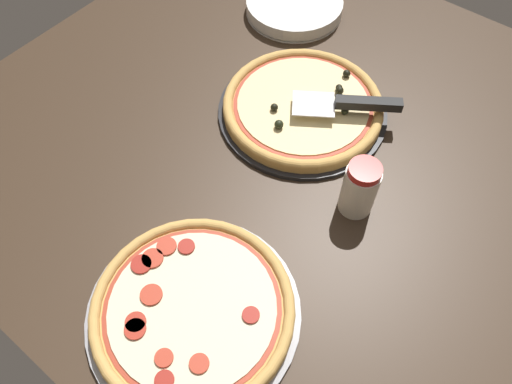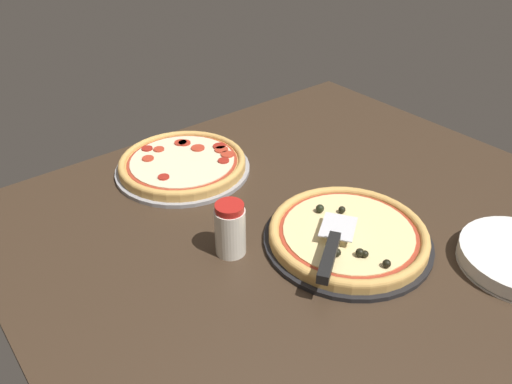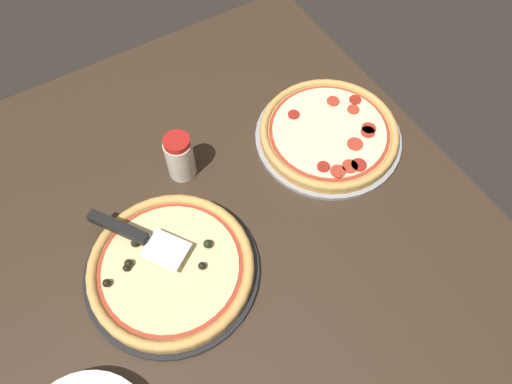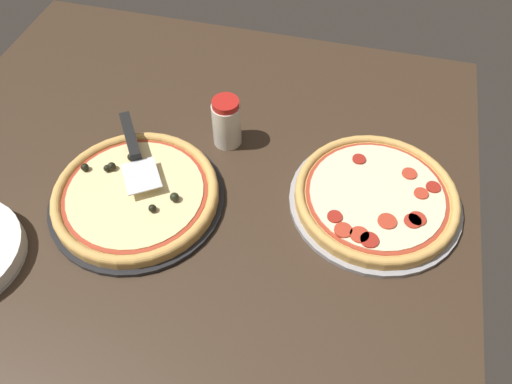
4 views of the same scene
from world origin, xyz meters
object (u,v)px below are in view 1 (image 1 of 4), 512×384
object	(u,v)px
serving_spatula	(358,104)
parmesan_shaker	(360,188)
plate_stack	(294,6)
pizza_front	(305,106)
pizza_back	(192,309)

from	to	relation	value
serving_spatula	parmesan_shaker	size ratio (longest dim) A/B	1.75
plate_stack	parmesan_shaker	world-z (taller)	parmesan_shaker
pizza_front	serving_spatula	xyz separation A→B (cm)	(-9.51, -4.28, 3.35)
parmesan_shaker	serving_spatula	bearing A→B (deg)	-57.64
pizza_front	parmesan_shaker	bearing A→B (deg)	147.78
pizza_front	serving_spatula	distance (cm)	10.96
pizza_back	pizza_front	bearing A→B (deg)	-76.69
parmesan_shaker	plate_stack	bearing A→B (deg)	-43.10
serving_spatula	plate_stack	world-z (taller)	serving_spatula
plate_stack	pizza_back	bearing A→B (deg)	113.98
pizza_back	serving_spatula	bearing A→B (deg)	-88.35
pizza_front	serving_spatula	bearing A→B (deg)	-155.77
pizza_front	parmesan_shaker	xyz separation A→B (cm)	(-20.35, 12.83, 3.37)
plate_stack	parmesan_shaker	size ratio (longest dim) A/B	2.02
pizza_back	serving_spatula	xyz separation A→B (cm)	(1.45, -50.64, 3.30)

